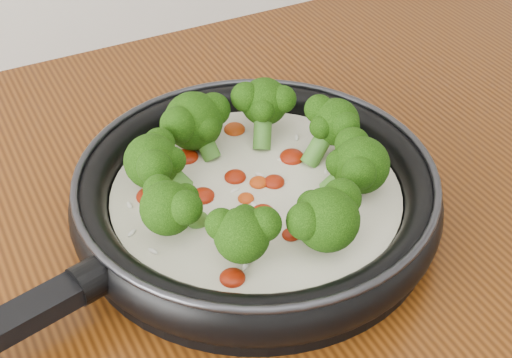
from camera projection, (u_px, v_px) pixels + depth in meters
name	position (u px, v px, depth m)	size (l,w,h in m)	color
skillet	(253.00, 192.00, 0.70)	(0.57, 0.42, 0.10)	black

